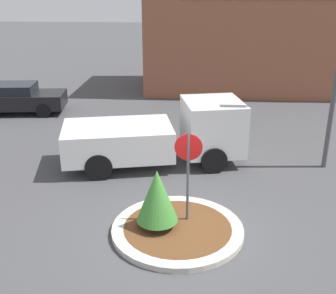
# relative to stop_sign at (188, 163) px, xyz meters

# --- Properties ---
(ground_plane) EXTENTS (120.00, 120.00, 0.00)m
(ground_plane) POSITION_rel_stop_sign_xyz_m (-0.23, -0.41, -1.73)
(ground_plane) COLOR #474749
(traffic_island) EXTENTS (3.32, 3.32, 0.15)m
(traffic_island) POSITION_rel_stop_sign_xyz_m (-0.23, -0.41, -1.66)
(traffic_island) COLOR #BCB7AD
(traffic_island) RESTS_ON ground_plane
(stop_sign) EXTENTS (0.69, 0.07, 2.51)m
(stop_sign) POSITION_rel_stop_sign_xyz_m (0.00, 0.00, 0.00)
(stop_sign) COLOR #4C4C51
(stop_sign) RESTS_ON ground_plane
(island_shrub) EXTENTS (1.04, 1.04, 1.54)m
(island_shrub) POSITION_rel_stop_sign_xyz_m (-0.74, -0.40, -0.72)
(island_shrub) COLOR brown
(island_shrub) RESTS_ON traffic_island
(utility_truck) EXTENTS (6.36, 3.42, 2.15)m
(utility_truck) POSITION_rel_stop_sign_xyz_m (-0.98, 3.95, -0.68)
(utility_truck) COLOR silver
(utility_truck) RESTS_ON ground_plane
(storefront_building) EXTENTS (13.83, 6.07, 6.38)m
(storefront_building) POSITION_rel_stop_sign_xyz_m (4.21, 15.65, 1.46)
(storefront_building) COLOR #93563D
(storefront_building) RESTS_ON ground_plane
(parked_sedan_black) EXTENTS (4.54, 2.29, 1.42)m
(parked_sedan_black) POSITION_rel_stop_sign_xyz_m (-8.38, 9.51, -1.00)
(parked_sedan_black) COLOR black
(parked_sedan_black) RESTS_ON ground_plane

